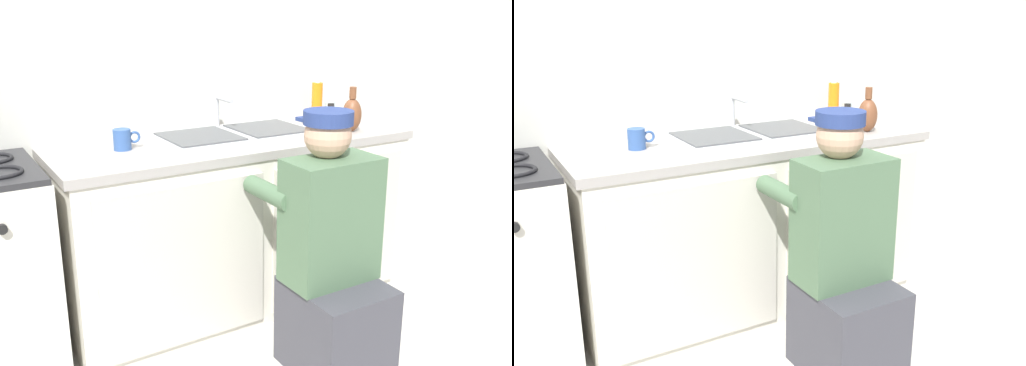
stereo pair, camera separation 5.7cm
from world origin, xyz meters
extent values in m
plane|color=beige|center=(0.00, 0.00, 0.00)|extent=(12.00, 12.00, 0.00)
cube|color=silver|center=(0.00, 0.65, 1.25)|extent=(6.00, 0.10, 2.50)
cube|color=silver|center=(0.00, 0.30, 0.42)|extent=(1.75, 0.60, 0.83)
cube|color=beige|center=(-0.42, -0.01, 0.42)|extent=(0.77, 0.02, 0.73)
cube|color=beige|center=(0.42, -0.01, 0.42)|extent=(0.77, 0.02, 0.73)
cube|color=#9E9993|center=(0.00, 0.30, 0.85)|extent=(1.79, 0.62, 0.04)
cube|color=silver|center=(0.00, 0.30, 0.89)|extent=(0.80, 0.44, 0.03)
cube|color=#4C4F51|center=(-0.19, 0.30, 0.91)|extent=(0.33, 0.35, 0.01)
cube|color=#4C4F51|center=(0.19, 0.30, 0.91)|extent=(0.33, 0.35, 0.01)
cylinder|color=#B7BABF|center=(0.00, 0.49, 0.96)|extent=(0.02, 0.02, 0.18)
cylinder|color=#B7BABF|center=(0.00, 0.41, 1.05)|extent=(0.02, 0.16, 0.02)
cylinder|color=black|center=(-1.12, -0.01, 0.73)|extent=(0.04, 0.02, 0.04)
cube|color=#3F3F47|center=(0.06, -0.45, 0.20)|extent=(0.36, 0.40, 0.40)
cube|color=#4C6B4C|center=(0.06, -0.39, 0.66)|extent=(0.38, 0.22, 0.52)
sphere|color=tan|center=(0.06, -0.35, 1.01)|extent=(0.19, 0.19, 0.19)
cylinder|color=navy|center=(0.06, -0.35, 1.08)|extent=(0.20, 0.20, 0.06)
cube|color=navy|center=(0.06, -0.27, 1.06)|extent=(0.13, 0.09, 0.02)
cylinder|color=#4C6B4C|center=(-0.11, -0.19, 0.75)|extent=(0.08, 0.30, 0.08)
cylinder|color=#4C6B4C|center=(0.23, -0.19, 0.75)|extent=(0.08, 0.30, 0.08)
cylinder|color=#335699|center=(-0.55, 0.36, 0.92)|extent=(0.08, 0.08, 0.09)
torus|color=#335699|center=(-0.49, 0.36, 0.93)|extent=(0.06, 0.01, 0.06)
ellipsoid|color=brown|center=(0.61, 0.15, 0.96)|extent=(0.10, 0.10, 0.17)
cylinder|color=brown|center=(0.61, 0.15, 1.07)|extent=(0.04, 0.04, 0.06)
cylinder|color=#ADC6CC|center=(0.73, 0.48, 0.92)|extent=(0.06, 0.06, 0.10)
cylinder|color=orange|center=(0.61, 0.45, 0.98)|extent=(0.06, 0.06, 0.22)
cylinder|color=white|center=(0.61, 0.45, 1.11)|extent=(0.03, 0.03, 0.03)
cylinder|color=red|center=(0.68, 0.41, 0.92)|extent=(0.04, 0.04, 0.08)
cylinder|color=black|center=(0.68, 0.41, 0.97)|extent=(0.04, 0.04, 0.02)
camera|label=1|loc=(-1.32, -2.10, 1.48)|focal=40.00mm
camera|label=2|loc=(-1.27, -2.13, 1.48)|focal=40.00mm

